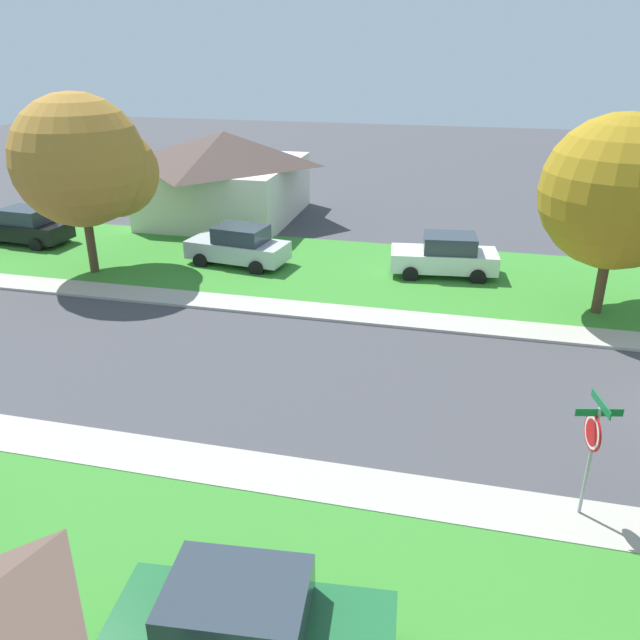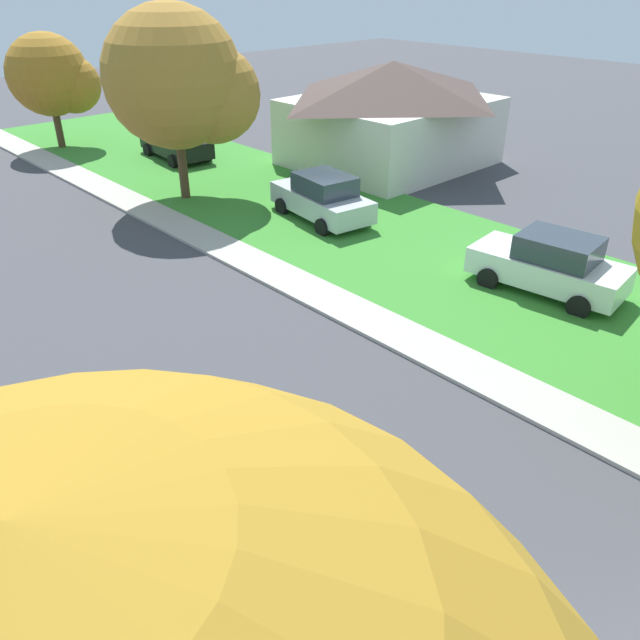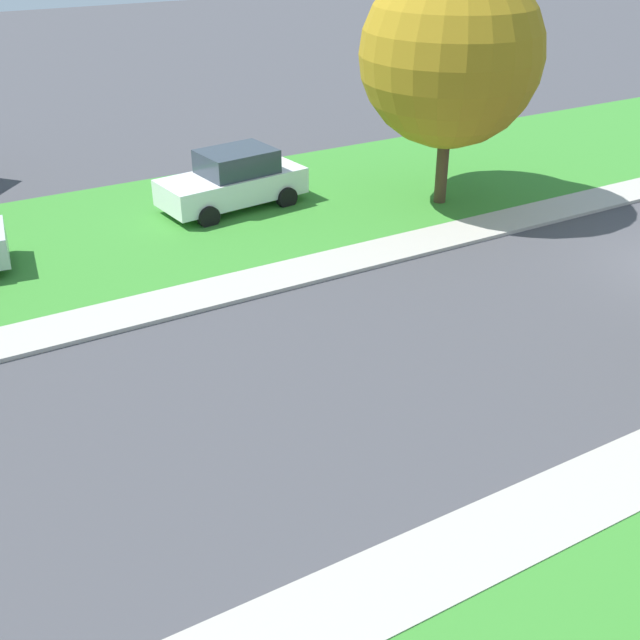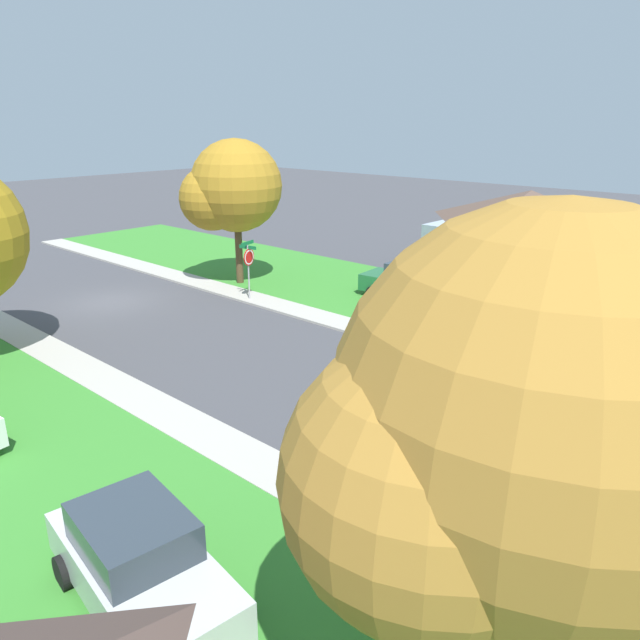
# 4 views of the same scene
# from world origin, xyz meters

# --- Properties ---
(sidewalk_east) EXTENTS (1.40, 56.00, 0.10)m
(sidewalk_east) POSITION_xyz_m (4.70, 12.00, 0.05)
(sidewalk_east) COLOR #ADA89E
(sidewalk_east) RESTS_ON ground
(lawn_east) EXTENTS (8.00, 56.00, 0.08)m
(lawn_east) POSITION_xyz_m (9.40, 12.00, 0.04)
(lawn_east) COLOR #38842D
(lawn_east) RESTS_ON ground
(sidewalk_west) EXTENTS (1.40, 56.00, 0.10)m
(sidewalk_west) POSITION_xyz_m (-4.70, 12.00, 0.05)
(sidewalk_west) COLOR #ADA89E
(sidewalk_west) RESTS_ON ground
(car_white_behind_trees) EXTENTS (2.41, 4.48, 1.76)m
(car_white_behind_trees) POSITION_xyz_m (9.71, 8.16, 0.87)
(car_white_behind_trees) COLOR white
(car_white_behind_trees) RESTS_ON ground
(tree_sidewalk_near) EXTENTS (5.53, 5.15, 6.96)m
(tree_sidewalk_near) POSITION_xyz_m (7.22, 2.41, 4.22)
(tree_sidewalk_near) COLOR #4C3823
(tree_sidewalk_near) RESTS_ON ground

